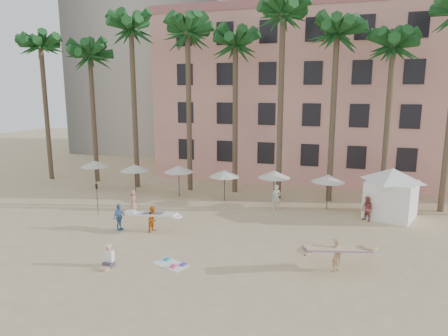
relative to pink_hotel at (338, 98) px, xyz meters
name	(u,v)px	position (x,y,z in m)	size (l,w,h in m)	color
ground	(169,266)	(-7.00, -26.00, -8.00)	(120.00, 120.00, 0.00)	#D1B789
pink_hotel	(338,98)	(0.00, 0.00, 0.00)	(35.00, 14.00, 16.00)	#F7A696
palm_row	(252,36)	(-6.49, -11.00, 4.97)	(44.40, 5.40, 16.30)	brown
umbrella_row	(201,171)	(-10.00, -13.50, -5.67)	(22.50, 2.70, 2.73)	#332B23
cabana	(392,189)	(4.30, -14.13, -5.93)	(5.69, 5.69, 3.50)	white
beach_towel	(172,264)	(-6.95, -25.77, -7.97)	(2.04, 1.58, 0.14)	white
carrier_yellow	(337,253)	(1.08, -24.02, -7.04)	(3.34, 2.17, 1.66)	tan
carrier_white	(153,218)	(-10.12, -21.64, -7.12)	(3.14, 0.90, 1.61)	orange
beachgoers	(236,206)	(-5.87, -17.59, -7.14)	(17.17, 8.03, 1.89)	#A65045
paddle	(97,195)	(-15.53, -19.70, -6.59)	(0.18, 0.04, 2.23)	black
seated_man	(108,260)	(-9.89, -26.97, -7.62)	(0.49, 0.85, 1.10)	#3F3F4C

